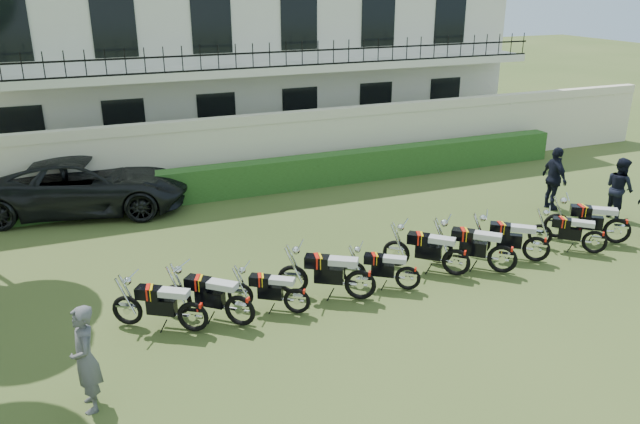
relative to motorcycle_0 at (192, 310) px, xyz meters
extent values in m
plane|color=#374C1E|center=(4.48, 0.22, -0.49)|extent=(100.00, 100.00, 0.00)
cube|color=beige|center=(4.48, 8.22, 0.51)|extent=(30.00, 0.30, 2.00)
cube|color=beige|center=(4.48, 8.22, 1.66)|extent=(30.00, 0.35, 0.30)
cube|color=#204016|center=(5.48, 7.42, 0.01)|extent=(18.00, 0.60, 1.00)
cube|color=silver|center=(4.48, 14.22, 3.01)|extent=(20.00, 8.00, 7.00)
cube|color=silver|center=(4.48, 9.52, 3.01)|extent=(20.00, 1.40, 0.25)
cube|color=black|center=(4.48, 8.87, 3.61)|extent=(20.00, 0.05, 0.05)
cube|color=black|center=(4.48, 8.87, 3.16)|extent=(20.00, 0.05, 0.05)
cube|color=black|center=(-3.02, 10.24, 1.11)|extent=(1.30, 0.12, 2.20)
cube|color=black|center=(-3.02, 10.24, 4.61)|extent=(1.30, 0.12, 2.20)
cube|color=black|center=(-0.02, 10.24, 1.11)|extent=(1.30, 0.12, 2.20)
cube|color=black|center=(-0.02, 10.24, 4.61)|extent=(1.30, 0.12, 2.20)
cube|color=black|center=(2.98, 10.24, 1.11)|extent=(1.30, 0.12, 2.20)
cube|color=black|center=(2.98, 10.24, 4.61)|extent=(1.30, 0.12, 2.20)
cube|color=black|center=(5.98, 10.24, 1.11)|extent=(1.30, 0.12, 2.20)
cube|color=black|center=(5.98, 10.24, 4.61)|extent=(1.30, 0.12, 2.20)
cube|color=black|center=(8.98, 10.24, 1.11)|extent=(1.30, 0.12, 2.20)
cube|color=black|center=(8.98, 10.24, 4.61)|extent=(1.30, 0.12, 2.20)
cube|color=black|center=(11.98, 10.24, 1.11)|extent=(1.30, 0.12, 2.20)
cube|color=black|center=(11.98, 10.24, 4.61)|extent=(1.30, 0.12, 2.20)
torus|color=black|center=(0.55, -0.36, -0.18)|extent=(0.57, 0.41, 0.62)
torus|color=black|center=(-0.56, 0.36, -0.18)|extent=(0.57, 0.41, 0.62)
cube|color=black|center=(0.04, -0.03, -0.03)|extent=(0.57, 0.46, 0.30)
cube|color=black|center=(-0.16, 0.10, 0.24)|extent=(0.53, 0.47, 0.22)
cube|color=red|center=(-0.16, 0.10, 0.25)|extent=(0.14, 0.29, 0.23)
cube|color=#E6B70C|center=(-0.10, 0.07, 0.25)|extent=(0.11, 0.28, 0.23)
cube|color=#B7B7B7|center=(0.27, -0.17, 0.28)|extent=(0.60, 0.51, 0.12)
cylinder|color=silver|center=(-0.43, 0.28, 0.55)|extent=(0.36, 0.53, 0.03)
torus|color=black|center=(1.39, -0.58, -0.17)|extent=(0.54, 0.49, 0.64)
torus|color=black|center=(0.36, 0.32, -0.17)|extent=(0.54, 0.49, 0.64)
cube|color=black|center=(0.91, -0.16, -0.02)|extent=(0.56, 0.52, 0.31)
cube|color=black|center=(0.73, 0.00, 0.27)|extent=(0.53, 0.52, 0.23)
cube|color=red|center=(0.73, 0.00, 0.28)|extent=(0.18, 0.29, 0.24)
cube|color=#E6B70C|center=(0.78, -0.04, 0.28)|extent=(0.15, 0.28, 0.24)
cube|color=#B7B7B7|center=(1.13, -0.35, 0.31)|extent=(0.60, 0.57, 0.13)
cylinder|color=silver|center=(0.48, 0.22, 0.58)|extent=(0.44, 0.49, 0.03)
torus|color=black|center=(2.53, -0.42, -0.22)|extent=(0.50, 0.37, 0.55)
torus|color=black|center=(1.56, 0.23, -0.22)|extent=(0.50, 0.37, 0.55)
cube|color=black|center=(2.08, -0.12, -0.08)|extent=(0.50, 0.41, 0.27)
cube|color=black|center=(1.91, 0.00, 0.16)|extent=(0.47, 0.42, 0.20)
cube|color=red|center=(1.91, 0.00, 0.17)|extent=(0.13, 0.25, 0.21)
cube|color=#E6B70C|center=(1.95, -0.03, 0.17)|extent=(0.10, 0.25, 0.21)
cube|color=#B7B7B7|center=(2.28, -0.25, 0.20)|extent=(0.53, 0.46, 0.11)
cylinder|color=silver|center=(1.67, 0.16, 0.43)|extent=(0.32, 0.46, 0.03)
torus|color=black|center=(4.05, -0.43, -0.16)|extent=(0.62, 0.44, 0.67)
torus|color=black|center=(2.85, 0.32, -0.16)|extent=(0.62, 0.44, 0.67)
cube|color=black|center=(3.50, -0.08, 0.00)|extent=(0.61, 0.48, 0.33)
cube|color=black|center=(3.28, 0.05, 0.30)|extent=(0.57, 0.50, 0.24)
cube|color=red|center=(3.28, 0.05, 0.31)|extent=(0.15, 0.31, 0.25)
cube|color=#E6B70C|center=(3.34, 0.01, 0.31)|extent=(0.11, 0.30, 0.25)
cube|color=#B7B7B7|center=(3.75, -0.24, 0.34)|extent=(0.65, 0.54, 0.13)
cylinder|color=silver|center=(2.99, 0.23, 0.63)|extent=(0.37, 0.57, 0.03)
torus|color=black|center=(5.06, -0.38, -0.22)|extent=(0.49, 0.38, 0.55)
torus|color=black|center=(4.10, 0.29, -0.22)|extent=(0.49, 0.38, 0.55)
cube|color=black|center=(4.62, -0.07, -0.08)|extent=(0.50, 0.41, 0.27)
cube|color=black|center=(4.45, 0.04, 0.16)|extent=(0.46, 0.42, 0.20)
cube|color=red|center=(4.45, 0.04, 0.17)|extent=(0.13, 0.25, 0.21)
cube|color=#E6B70C|center=(4.49, 0.01, 0.17)|extent=(0.11, 0.25, 0.21)
cube|color=#B7B7B7|center=(4.82, -0.21, 0.19)|extent=(0.53, 0.46, 0.11)
cylinder|color=silver|center=(4.21, 0.21, 0.43)|extent=(0.33, 0.46, 0.03)
torus|color=black|center=(6.42, -0.33, -0.17)|extent=(0.54, 0.51, 0.64)
torus|color=black|center=(5.41, 0.61, -0.17)|extent=(0.54, 0.51, 0.64)
cube|color=black|center=(5.95, 0.10, -0.01)|extent=(0.55, 0.53, 0.32)
cube|color=black|center=(5.78, 0.27, 0.27)|extent=(0.53, 0.52, 0.23)
cube|color=red|center=(5.78, 0.27, 0.28)|extent=(0.19, 0.29, 0.24)
cube|color=#E6B70C|center=(5.82, 0.23, 0.28)|extent=(0.16, 0.28, 0.24)
cube|color=#B7B7B7|center=(6.16, -0.09, 0.31)|extent=(0.60, 0.58, 0.13)
cylinder|color=silver|center=(5.53, 0.50, 0.59)|extent=(0.45, 0.48, 0.03)
torus|color=black|center=(7.48, -0.63, -0.16)|extent=(0.56, 0.53, 0.67)
torus|color=black|center=(6.43, 0.35, -0.16)|extent=(0.56, 0.53, 0.67)
cube|color=black|center=(7.00, -0.17, 0.01)|extent=(0.58, 0.56, 0.33)
cube|color=black|center=(6.81, 0.00, 0.30)|extent=(0.56, 0.55, 0.24)
cube|color=red|center=(6.81, 0.00, 0.31)|extent=(0.20, 0.31, 0.25)
cube|color=#E6B70C|center=(6.86, -0.05, 0.31)|extent=(0.17, 0.29, 0.25)
cube|color=#B7B7B7|center=(7.21, -0.38, 0.35)|extent=(0.62, 0.61, 0.13)
cylinder|color=silver|center=(6.55, 0.24, 0.63)|extent=(0.47, 0.50, 0.03)
torus|color=black|center=(8.60, -0.36, -0.18)|extent=(0.55, 0.47, 0.63)
torus|color=black|center=(7.55, 0.47, -0.18)|extent=(0.55, 0.47, 0.63)
cube|color=black|center=(8.12, 0.02, -0.02)|extent=(0.56, 0.50, 0.31)
cube|color=black|center=(7.93, 0.17, 0.26)|extent=(0.53, 0.50, 0.23)
cube|color=red|center=(7.93, 0.17, 0.27)|extent=(0.17, 0.29, 0.24)
cube|color=#E6B70C|center=(7.98, 0.13, 0.27)|extent=(0.14, 0.28, 0.24)
cube|color=#B7B7B7|center=(8.34, -0.15, 0.30)|extent=(0.60, 0.55, 0.12)
cylinder|color=silver|center=(7.67, 0.38, 0.57)|extent=(0.41, 0.51, 0.03)
torus|color=black|center=(10.16, -0.53, -0.20)|extent=(0.49, 0.46, 0.59)
torus|color=black|center=(9.24, 0.32, -0.20)|extent=(0.49, 0.46, 0.59)
cube|color=black|center=(9.74, -0.14, -0.05)|extent=(0.51, 0.49, 0.29)
cube|color=black|center=(9.57, 0.01, 0.21)|extent=(0.49, 0.48, 0.21)
cube|color=red|center=(9.57, 0.01, 0.22)|extent=(0.17, 0.27, 0.22)
cube|color=#E6B70C|center=(9.61, -0.02, 0.22)|extent=(0.14, 0.26, 0.22)
cube|color=#B7B7B7|center=(9.93, -0.31, 0.24)|extent=(0.55, 0.53, 0.12)
cylinder|color=silver|center=(9.35, 0.22, 0.49)|extent=(0.41, 0.44, 0.03)
torus|color=black|center=(10.10, 0.58, -0.16)|extent=(0.60, 0.48, 0.67)
cube|color=black|center=(10.72, 0.12, 0.01)|extent=(0.60, 0.52, 0.33)
cube|color=black|center=(10.52, 0.27, 0.30)|extent=(0.57, 0.52, 0.24)
cube|color=red|center=(10.52, 0.27, 0.31)|extent=(0.17, 0.31, 0.25)
cube|color=#E6B70C|center=(10.57, 0.23, 0.31)|extent=(0.14, 0.30, 0.25)
cube|color=#B7B7B7|center=(10.96, -0.06, 0.35)|extent=(0.64, 0.57, 0.13)
cylinder|color=silver|center=(10.23, 0.48, 0.63)|extent=(0.42, 0.55, 0.03)
imported|color=black|center=(-1.49, 7.73, 0.30)|extent=(6.14, 3.80, 1.58)
imported|color=#5E5E63|center=(-1.92, -1.59, 0.39)|extent=(0.46, 0.66, 1.75)
imported|color=black|center=(12.15, 1.58, 0.38)|extent=(0.76, 0.92, 1.73)
imported|color=black|center=(10.97, 2.82, 0.43)|extent=(0.61, 1.13, 1.84)
camera|label=1|loc=(-1.67, -10.39, 5.80)|focal=35.00mm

